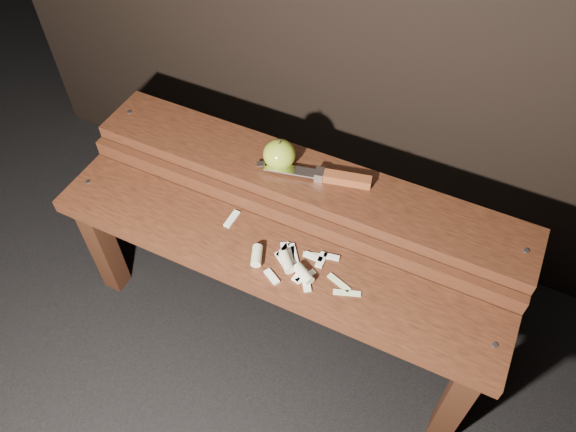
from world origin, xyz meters
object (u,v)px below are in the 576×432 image
at_px(bench_rear_tier, 305,197).
at_px(apple, 279,154).
at_px(bench_front_tier, 267,273).
at_px(knife, 332,177).

distance_m(bench_rear_tier, apple, 0.15).
xyz_separation_m(bench_front_tier, apple, (-0.08, 0.23, 0.18)).
xyz_separation_m(bench_rear_tier, apple, (-0.08, 0.00, 0.12)).
distance_m(bench_rear_tier, knife, 0.12).
xyz_separation_m(bench_front_tier, knife, (0.07, 0.24, 0.16)).
relative_size(bench_rear_tier, knife, 4.01).
distance_m(bench_front_tier, apple, 0.31).
distance_m(apple, knife, 0.15).
relative_size(bench_front_tier, knife, 4.01).
xyz_separation_m(apple, knife, (0.15, 0.01, -0.03)).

